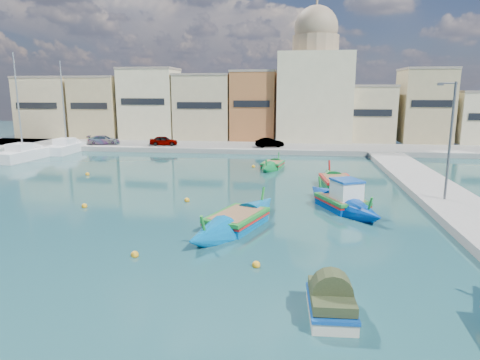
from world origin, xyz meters
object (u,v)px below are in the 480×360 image
(church_block, at_px, (314,84))
(luzzu_blue_south, at_px, (237,222))
(yacht_midnorth, at_px, (32,154))
(quay_street_lamp, at_px, (449,141))
(luzzu_blue_cabin, at_px, (342,203))
(yacht_north, at_px, (73,147))
(tender_near, at_px, (331,303))
(luzzu_green, at_px, (273,166))
(luzzu_cyan_mid, at_px, (337,184))

(church_block, bearing_deg, luzzu_blue_south, -97.62)
(yacht_midnorth, bearing_deg, quay_street_lamp, -22.01)
(luzzu_blue_cabin, distance_m, luzzu_blue_south, 7.73)
(luzzu_blue_cabin, relative_size, yacht_north, 0.73)
(luzzu_blue_cabin, relative_size, tender_near, 3.10)
(luzzu_green, height_order, yacht_midnorth, yacht_midnorth)
(church_block, relative_size, luzzu_blue_south, 1.95)
(quay_street_lamp, xyz_separation_m, tender_near, (-8.32, -15.18, -3.92))
(quay_street_lamp, xyz_separation_m, yacht_north, (-38.00, 22.24, -3.87))
(luzzu_blue_cabin, xyz_separation_m, yacht_north, (-31.38, 23.69, 0.10))
(yacht_north, bearing_deg, church_block, 21.05)
(quay_street_lamp, bearing_deg, tender_near, -118.73)
(church_block, bearing_deg, luzzu_blue_cabin, -88.68)
(luzzu_blue_cabin, bearing_deg, church_block, 91.32)
(luzzu_cyan_mid, distance_m, tender_near, 20.13)
(quay_street_lamp, bearing_deg, church_block, 102.35)
(luzzu_green, relative_size, tender_near, 2.51)
(tender_near, distance_m, yacht_north, 47.76)
(luzzu_blue_cabin, bearing_deg, quay_street_lamp, 12.40)
(church_block, relative_size, yacht_north, 1.60)
(luzzu_green, xyz_separation_m, yacht_north, (-26.07, 9.27, 0.24))
(luzzu_cyan_mid, bearing_deg, luzzu_blue_cabin, -92.20)
(tender_near, bearing_deg, luzzu_green, 97.31)
(luzzu_blue_south, relative_size, tender_near, 3.49)
(luzzu_blue_cabin, bearing_deg, luzzu_blue_south, -143.18)
(luzzu_green, bearing_deg, luzzu_blue_cabin, -69.79)
(quay_street_lamp, relative_size, luzzu_blue_cabin, 0.91)
(luzzu_blue_south, height_order, yacht_midnorth, yacht_midnorth)
(church_block, distance_m, yacht_midnorth, 37.59)
(church_block, distance_m, luzzu_green, 23.01)
(church_block, height_order, tender_near, church_block)
(quay_street_lamp, bearing_deg, yacht_north, 149.67)
(luzzu_cyan_mid, relative_size, yacht_midnorth, 0.78)
(yacht_north, bearing_deg, luzzu_blue_south, -48.35)
(luzzu_cyan_mid, bearing_deg, luzzu_green, 124.40)
(tender_near, bearing_deg, luzzu_cyan_mid, 84.46)
(tender_near, bearing_deg, yacht_midnorth, 135.00)
(luzzu_blue_south, distance_m, yacht_midnorth, 34.57)
(yacht_north, xyz_separation_m, yacht_midnorth, (-1.44, -6.29, 0.02))
(luzzu_cyan_mid, bearing_deg, church_block, 92.09)
(church_block, bearing_deg, yacht_north, -158.95)
(quay_street_lamp, height_order, tender_near, quay_street_lamp)
(quay_street_lamp, height_order, luzzu_blue_cabin, quay_street_lamp)
(luzzu_cyan_mid, bearing_deg, yacht_midnorth, 161.47)
(luzzu_blue_south, relative_size, yacht_midnorth, 0.79)
(quay_street_lamp, bearing_deg, luzzu_blue_cabin, -167.60)
(luzzu_cyan_mid, distance_m, yacht_north, 36.08)
(luzzu_blue_cabin, relative_size, yacht_midnorth, 0.70)
(luzzu_blue_cabin, xyz_separation_m, tender_near, (-1.70, -13.73, 0.04))
(luzzu_green, bearing_deg, quay_street_lamp, -47.38)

